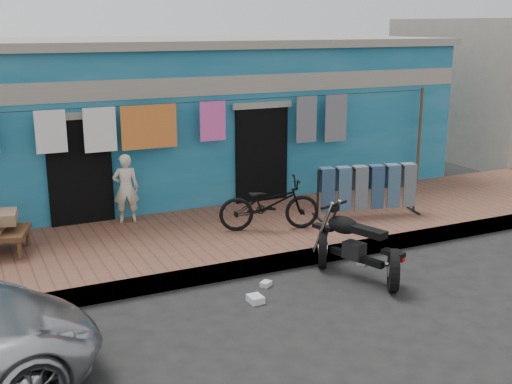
# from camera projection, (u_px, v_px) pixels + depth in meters

# --- Properties ---
(ground) EXTENTS (80.00, 80.00, 0.00)m
(ground) POSITION_uv_depth(u_px,v_px,m) (322.00, 311.00, 8.41)
(ground) COLOR black
(ground) RESTS_ON ground
(sidewalk) EXTENTS (28.00, 3.00, 0.25)m
(sidewalk) POSITION_uv_depth(u_px,v_px,m) (231.00, 236.00, 11.00)
(sidewalk) COLOR brown
(sidewalk) RESTS_ON ground
(curb) EXTENTS (28.00, 0.10, 0.25)m
(curb) POSITION_uv_depth(u_px,v_px,m) (269.00, 264.00, 9.73)
(curb) COLOR gray
(curb) RESTS_ON ground
(building) EXTENTS (12.20, 5.20, 3.36)m
(building) POSITION_uv_depth(u_px,v_px,m) (158.00, 117.00, 14.08)
(building) COLOR #125D80
(building) RESTS_ON ground
(clothesline) EXTENTS (10.06, 0.06, 2.10)m
(clothesline) POSITION_uv_depth(u_px,v_px,m) (162.00, 132.00, 11.34)
(clothesline) COLOR brown
(clothesline) RESTS_ON sidewalk
(seated_person) EXTENTS (0.50, 0.38, 1.23)m
(seated_person) POSITION_uv_depth(u_px,v_px,m) (126.00, 188.00, 11.24)
(seated_person) COLOR beige
(seated_person) RESTS_ON sidewalk
(bicycle) EXTENTS (1.80, 1.08, 1.10)m
(bicycle) POSITION_uv_depth(u_px,v_px,m) (269.00, 198.00, 10.85)
(bicycle) COLOR black
(bicycle) RESTS_ON sidewalk
(motorcycle) EXTENTS (1.55, 1.97, 1.05)m
(motorcycle) POSITION_uv_depth(u_px,v_px,m) (357.00, 244.00, 9.39)
(motorcycle) COLOR black
(motorcycle) RESTS_ON ground
(jeans_rack) EXTENTS (2.16, 1.22, 0.96)m
(jeans_rack) POSITION_uv_depth(u_px,v_px,m) (367.00, 190.00, 11.69)
(jeans_rack) COLOR black
(jeans_rack) RESTS_ON sidewalk
(litter_a) EXTENTS (0.20, 0.19, 0.07)m
(litter_a) POSITION_uv_depth(u_px,v_px,m) (266.00, 284.00, 9.22)
(litter_a) COLOR silver
(litter_a) RESTS_ON ground
(litter_b) EXTENTS (0.21, 0.20, 0.08)m
(litter_b) POSITION_uv_depth(u_px,v_px,m) (362.00, 262.00, 10.06)
(litter_b) COLOR silver
(litter_b) RESTS_ON ground
(litter_c) EXTENTS (0.19, 0.23, 0.09)m
(litter_c) POSITION_uv_depth(u_px,v_px,m) (255.00, 299.00, 8.68)
(litter_c) COLOR silver
(litter_c) RESTS_ON ground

